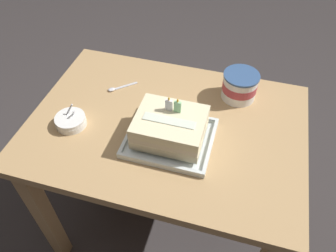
{
  "coord_description": "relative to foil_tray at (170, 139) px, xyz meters",
  "views": [
    {
      "loc": [
        0.24,
        -0.81,
        1.65
      ],
      "look_at": [
        0.02,
        -0.04,
        0.79
      ],
      "focal_mm": 35.24,
      "sensor_mm": 36.0,
      "label": 1
    }
  ],
  "objects": [
    {
      "name": "ice_cream_tub",
      "position": [
        0.2,
        0.3,
        0.05
      ],
      "size": [
        0.14,
        0.14,
        0.11
      ],
      "color": "white",
      "rests_on": "dining_table"
    },
    {
      "name": "ground_plane",
      "position": [
        -0.04,
        0.07,
        -0.77
      ],
      "size": [
        8.0,
        8.0,
        0.0
      ],
      "primitive_type": "plane",
      "color": "#383333"
    },
    {
      "name": "dining_table",
      "position": [
        -0.04,
        0.07,
        -0.13
      ],
      "size": [
        1.02,
        0.73,
        0.76
      ],
      "color": "tan",
      "rests_on": "ground_plane"
    },
    {
      "name": "serving_spoon_near_tray",
      "position": [
        -0.29,
        0.21,
        -0.0
      ],
      "size": [
        0.11,
        0.1,
        0.01
      ],
      "color": "silver",
      "rests_on": "dining_table"
    },
    {
      "name": "birthday_cake",
      "position": [
        0.0,
        0.0,
        0.06
      ],
      "size": [
        0.24,
        0.19,
        0.14
      ],
      "color": "beige",
      "rests_on": "foil_tray"
    },
    {
      "name": "foil_tray",
      "position": [
        0.0,
        0.0,
        0.0
      ],
      "size": [
        0.3,
        0.26,
        0.02
      ],
      "color": "silver",
      "rests_on": "dining_table"
    },
    {
      "name": "bowl_stack",
      "position": [
        -0.37,
        -0.03,
        0.01
      ],
      "size": [
        0.11,
        0.11,
        0.08
      ],
      "color": "white",
      "rests_on": "dining_table"
    }
  ]
}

